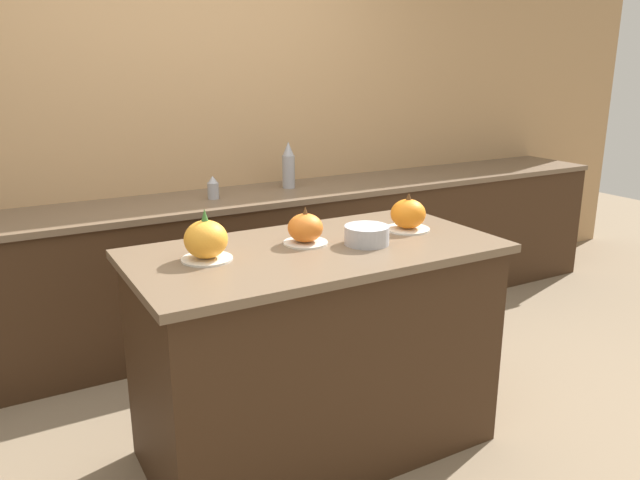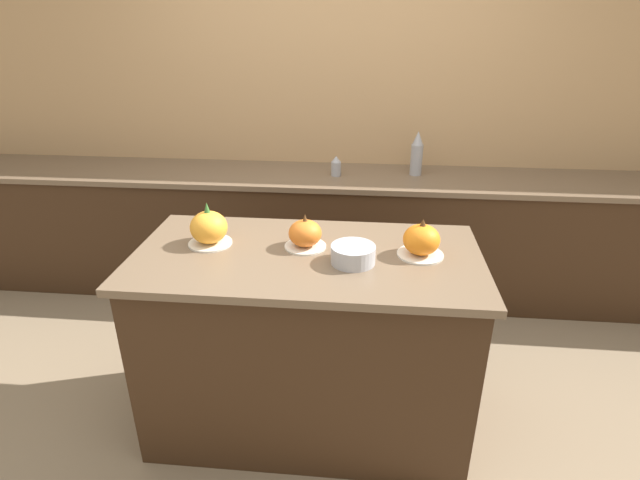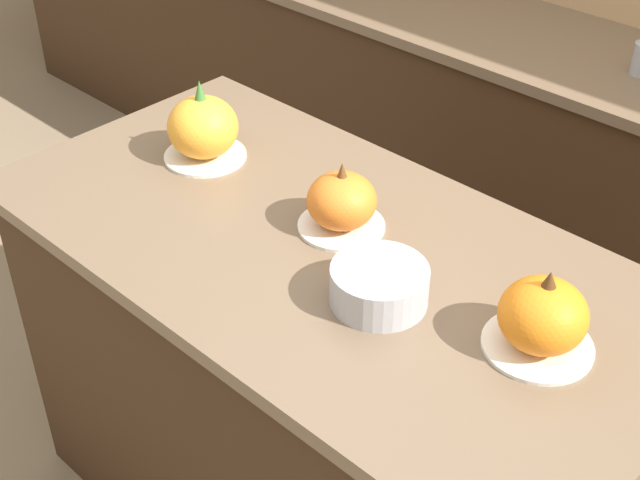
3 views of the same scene
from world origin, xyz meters
TOP-DOWN VIEW (x-y plane):
  - kitchen_island at (0.00, 0.00)m, footprint 1.52×0.77m
  - back_counter at (0.00, 1.33)m, footprint 6.00×0.60m
  - pumpkin_cake_left at (-0.45, 0.06)m, footprint 0.20×0.20m
  - pumpkin_cake_center at (-0.01, 0.07)m, footprint 0.19×0.19m
  - pumpkin_cake_right at (0.49, 0.03)m, footprint 0.20×0.20m
  - mixing_bowl at (0.20, -0.06)m, footprint 0.19×0.19m

SIDE VIEW (x-z plane):
  - back_counter at x=0.00m, z-range 0.00..0.88m
  - kitchen_island at x=0.00m, z-range 0.00..0.94m
  - mixing_bowl at x=0.20m, z-range 0.93..1.01m
  - pumpkin_cake_center at x=-0.01m, z-range 0.92..1.07m
  - pumpkin_cake_right at x=0.49m, z-range 0.92..1.09m
  - pumpkin_cake_left at x=-0.45m, z-range 0.91..1.11m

